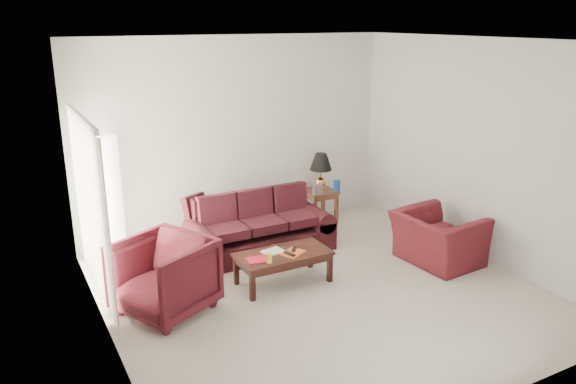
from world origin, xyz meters
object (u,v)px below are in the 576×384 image
object	(u,v)px
sofa	(260,225)
floor_lamp	(113,198)
end_table	(319,206)
armchair_right	(438,238)
coffee_table	(283,268)
armchair_left	(164,277)

from	to	relation	value
sofa	floor_lamp	bearing A→B (deg)	161.06
end_table	armchair_right	size ratio (longest dim) A/B	0.51
sofa	armchair_right	size ratio (longest dim) A/B	1.92
sofa	floor_lamp	size ratio (longest dim) A/B	1.16
sofa	end_table	bearing A→B (deg)	30.52
armchair_right	coffee_table	xyz separation A→B (m)	(-2.16, 0.44, -0.14)
floor_lamp	armchair_left	xyz separation A→B (m)	(0.15, -1.79, -0.45)
end_table	floor_lamp	xyz separation A→B (m)	(-3.25, 0.08, 0.62)
floor_lamp	sofa	bearing A→B (deg)	-22.95
end_table	coffee_table	size ratio (longest dim) A/B	0.46
armchair_left	coffee_table	world-z (taller)	armchair_left
armchair_left	end_table	bearing A→B (deg)	92.09
end_table	floor_lamp	size ratio (longest dim) A/B	0.31
sofa	armchair_right	distance (m)	2.46
sofa	end_table	xyz separation A→B (m)	(1.41, 0.70, -0.15)
floor_lamp	armchair_left	size ratio (longest dim) A/B	1.83
armchair_left	coffee_table	xyz separation A→B (m)	(1.53, 0.01, -0.23)
end_table	floor_lamp	bearing A→B (deg)	178.65
armchair_right	coffee_table	bearing A→B (deg)	74.18
armchair_left	armchair_right	world-z (taller)	armchair_left
sofa	floor_lamp	xyz separation A→B (m)	(-1.84, 0.78, 0.47)
floor_lamp	armchair_right	size ratio (longest dim) A/B	1.65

